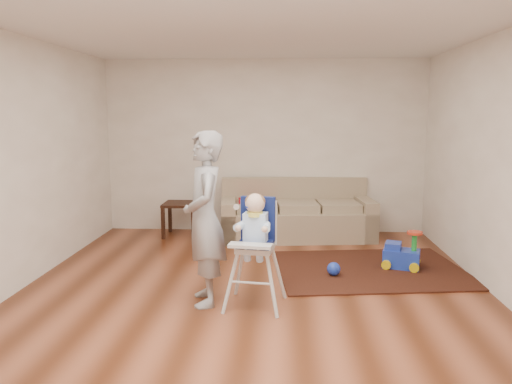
# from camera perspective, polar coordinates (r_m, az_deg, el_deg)

# --- Properties ---
(ground) EXTENTS (5.50, 5.50, 0.00)m
(ground) POSITION_cam_1_polar(r_m,az_deg,el_deg) (5.44, -0.25, -11.12)
(ground) COLOR #4E2310
(ground) RESTS_ON ground
(room_envelope) EXTENTS (5.04, 5.52, 2.72)m
(room_envelope) POSITION_cam_1_polar(r_m,az_deg,el_deg) (5.63, 0.07, 9.02)
(room_envelope) COLOR beige
(room_envelope) RESTS_ON ground
(sofa) EXTENTS (2.35, 1.16, 0.87)m
(sofa) POSITION_cam_1_polar(r_m,az_deg,el_deg) (7.54, 4.68, -1.99)
(sofa) COLOR tan
(sofa) RESTS_ON ground
(side_table) EXTENTS (0.52, 0.52, 0.52)m
(side_table) POSITION_cam_1_polar(r_m,az_deg,el_deg) (7.77, -8.55, -3.09)
(side_table) COLOR black
(side_table) RESTS_ON ground
(area_rug) EXTENTS (2.41, 1.94, 0.02)m
(area_rug) POSITION_cam_1_polar(r_m,az_deg,el_deg) (6.25, 12.85, -8.58)
(area_rug) COLOR black
(area_rug) RESTS_ON ground
(ride_on_toy) EXTENTS (0.49, 0.41, 0.46)m
(ride_on_toy) POSITION_cam_1_polar(r_m,az_deg,el_deg) (6.32, 16.32, -6.25)
(ride_on_toy) COLOR #1E3BBF
(ride_on_toy) RESTS_ON area_rug
(toy_ball) EXTENTS (0.16, 0.16, 0.16)m
(toy_ball) POSITION_cam_1_polar(r_m,az_deg,el_deg) (5.89, 8.86, -8.68)
(toy_ball) COLOR #1E3BBF
(toy_ball) RESTS_ON area_rug
(high_chair) EXTENTS (0.59, 0.59, 1.13)m
(high_chair) POSITION_cam_1_polar(r_m,az_deg,el_deg) (4.86, -0.11, -6.88)
(high_chair) COLOR silver
(high_chair) RESTS_ON ground
(adult) EXTENTS (0.55, 0.70, 1.71)m
(adult) POSITION_cam_1_polar(r_m,az_deg,el_deg) (4.90, -5.88, -3.06)
(adult) COLOR #98989B
(adult) RESTS_ON ground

